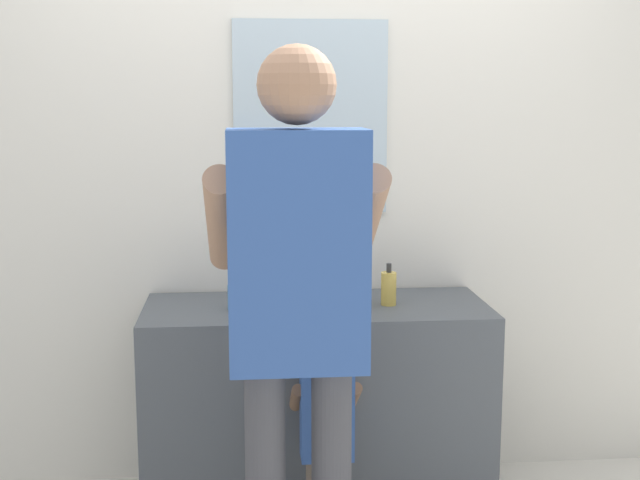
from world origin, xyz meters
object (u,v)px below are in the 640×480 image
object	(u,v)px
toothbrush_cup	(237,295)
soap_bottle	(389,288)
adult_parent	(297,285)
child_toddler	(327,427)

from	to	relation	value
toothbrush_cup	soap_bottle	xyz separation A→B (m)	(0.59, 0.01, 0.01)
toothbrush_cup	soap_bottle	bearing A→B (deg)	1.30
toothbrush_cup	adult_parent	bearing A→B (deg)	-75.02
adult_parent	child_toddler	bearing A→B (deg)	69.68
toothbrush_cup	adult_parent	xyz separation A→B (m)	(0.19, -0.70, 0.19)
toothbrush_cup	adult_parent	world-z (taller)	adult_parent
child_toddler	soap_bottle	bearing A→B (deg)	53.89
soap_bottle	child_toddler	xyz separation A→B (m)	(-0.28, -0.39, -0.40)
toothbrush_cup	child_toddler	xyz separation A→B (m)	(0.31, -0.37, -0.39)
soap_bottle	child_toddler	size ratio (longest dim) A/B	0.21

